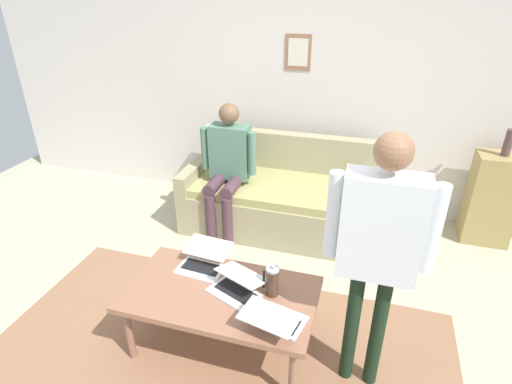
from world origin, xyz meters
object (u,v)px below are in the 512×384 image
Objects in this scene: laptop_left at (203,261)px; flower_vase at (510,138)px; coffee_table at (221,297)px; person_seated at (228,163)px; laptop_center at (237,287)px; person_standing at (379,239)px; french_press at (272,281)px; couch at (279,198)px; side_shelf at (492,199)px; laptop_right at (274,318)px.

flower_vase is (-2.18, -1.76, 0.53)m from laptop_left.
person_seated is at bearing -71.82° from coffee_table.
person_standing is at bearing 177.73° from laptop_center.
laptop_center is at bearing 46.20° from flower_vase.
flower_vase is at bearing -140.99° from laptop_left.
french_press reaches higher than coffee_table.
french_press is (-0.23, -0.04, 0.06)m from laptop_center.
person_seated is at bearing 26.43° from couch.
coffee_table is 1.41× the size of side_shelf.
laptop_left is at bearing -10.79° from person_standing.
laptop_center is 2.70m from side_shelf.
laptop_center is at bearing -2.27° from person_standing.
laptop_center is at bearing 112.09° from person_seated.
laptop_right is at bearing 147.87° from laptop_left.
flower_vase is (-1.87, -1.95, 0.54)m from laptop_center.
flower_vase is (-1.97, -1.98, 0.62)m from coffee_table.
laptop_center is (-0.31, 0.18, -0.00)m from laptop_left.
laptop_left is at bearing 82.62° from couch.
laptop_right is 0.77m from person_standing.
person_standing is at bearing 133.86° from person_seated.
flower_vase reaches higher than laptop_right.
laptop_left is 0.73m from laptop_right.
person_standing is (-0.92, 0.00, 0.63)m from coffee_table.
person_standing reaches higher than person_seated.
flower_vase is (-1.56, -2.15, 0.53)m from laptop_right.
french_press is at bearing 165.42° from laptop_left.
person_standing is at bearing 62.17° from side_shelf.
laptop_center is 0.98m from person_standing.
person_standing reaches higher than couch.
laptop_right is (-0.40, 0.17, 0.09)m from coffee_table.
coffee_table is at bearing 45.18° from flower_vase.
couch is at bearing -77.08° from laptop_right.
laptop_left reaches higher than laptop_center.
person_standing is (1.05, 1.98, 0.62)m from side_shelf.
coffee_table is 2.86m from flower_vase.
flower_vase reaches higher than side_shelf.
side_shelf is 0.61m from flower_vase.
laptop_right is 0.27m from french_press.
couch is 1.47× the size of coffee_table.
side_shelf is at bearing -134.78° from coffee_table.
person_standing is 2.04m from person_seated.
couch is 4.48× the size of laptop_center.
coffee_table is at bearing 17.96° from laptop_center.
side_shelf is 0.53× the size of person_standing.
couch is at bearing -153.57° from person_seated.
side_shelf is at bearing -167.80° from person_seated.
person_standing is at bearing 119.25° from couch.
person_seated reaches higher than laptop_center.
laptop_center is 0.46× the size of side_shelf.
person_seated is (2.44, 0.53, -0.32)m from flower_vase.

